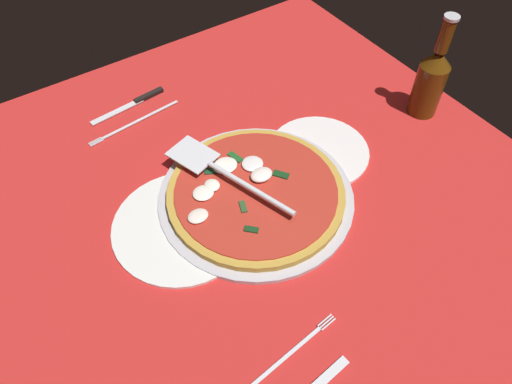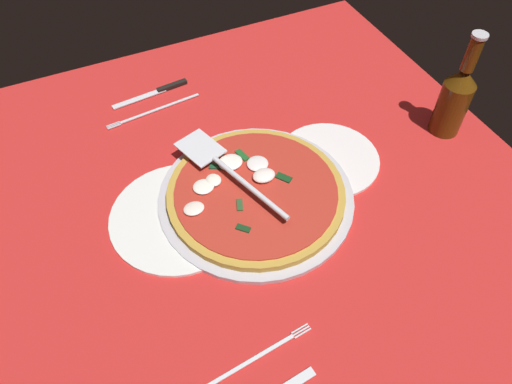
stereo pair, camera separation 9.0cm
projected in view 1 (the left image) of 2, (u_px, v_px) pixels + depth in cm
name	position (u px, v px, depth cm)	size (l,w,h in cm)	color
ground_plane	(253.00, 193.00, 93.21)	(105.29, 105.29, 0.80)	red
pizza_pan	(256.00, 198.00, 91.11)	(36.48, 36.48, 1.34)	#B9B7C1
dinner_plate_left	(319.00, 152.00, 99.03)	(20.34, 20.34, 1.00)	white
dinner_plate_right	(183.00, 227.00, 87.01)	(25.14, 25.14, 1.00)	silver
pizza	(255.00, 192.00, 90.00)	(33.01, 33.01, 3.04)	#BA9036
pizza_server	(223.00, 172.00, 89.84)	(12.33, 27.83, 1.00)	silver
place_setting_near	(135.00, 113.00, 106.76)	(22.70, 14.43, 1.40)	white
beer_bottle	(431.00, 80.00, 100.88)	(6.26, 6.26, 23.19)	#4E2D09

